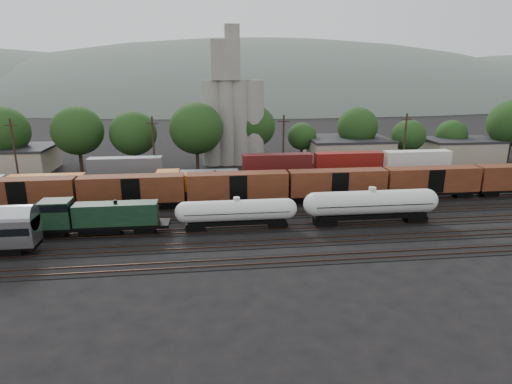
{
  "coord_description": "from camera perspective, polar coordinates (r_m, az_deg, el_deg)",
  "views": [
    {
      "loc": [
        -2.71,
        -56.78,
        19.7
      ],
      "look_at": [
        4.38,
        2.0,
        3.0
      ],
      "focal_mm": 30.0,
      "sensor_mm": 36.0,
      "label": 1
    }
  ],
  "objects": [
    {
      "name": "green_locomotive",
      "position": [
        56.34,
        -21.02,
        -3.07
      ],
      "size": [
        16.77,
        2.96,
        4.44
      ],
      "color": "black",
      "rests_on": "ground"
    },
    {
      "name": "boxcar_string",
      "position": [
        64.04,
        -9.35,
        0.53
      ],
      "size": [
        153.6,
        2.9,
        4.2
      ],
      "color": "black",
      "rests_on": "ground"
    },
    {
      "name": "tree_band",
      "position": [
        93.87,
        1.03,
        8.43
      ],
      "size": [
        165.39,
        22.73,
        13.85
      ],
      "color": "black",
      "rests_on": "ground"
    },
    {
      "name": "utility_poles",
      "position": [
        79.98,
        -4.86,
        5.98
      ],
      "size": [
        122.2,
        0.36,
        12.0
      ],
      "color": "black",
      "rests_on": "ground"
    },
    {
      "name": "tank_car_a",
      "position": [
        54.71,
        -2.59,
        -2.64
      ],
      "size": [
        15.64,
        2.8,
        4.1
      ],
      "color": "silver",
      "rests_on": "ground"
    },
    {
      "name": "industrial_sheds",
      "position": [
        94.08,
        -1.07,
        5.25
      ],
      "size": [
        119.38,
        17.26,
        5.1
      ],
      "color": "#9E937F",
      "rests_on": "ground"
    },
    {
      "name": "tracks",
      "position": [
        60.15,
        -3.92,
        -3.36
      ],
      "size": [
        180.0,
        33.2,
        0.2
      ],
      "color": "black",
      "rests_on": "ground"
    },
    {
      "name": "container_wall",
      "position": [
        75.06,
        -17.3,
        1.89
      ],
      "size": [
        165.96,
        2.6,
        5.8
      ],
      "color": "black",
      "rests_on": "ground"
    },
    {
      "name": "grain_silo",
      "position": [
        93.36,
        -3.22,
        10.54
      ],
      "size": [
        13.4,
        5.0,
        29.0
      ],
      "color": "gray",
      "rests_on": "ground"
    },
    {
      "name": "distant_hills",
      "position": [
        320.44,
        -2.08,
        8.53
      ],
      "size": [
        860.0,
        286.0,
        130.0
      ],
      "color": "#59665B",
      "rests_on": "ground"
    },
    {
      "name": "tank_car_b",
      "position": [
        58.6,
        15.12,
        -1.53
      ],
      "size": [
        18.34,
        3.28,
        4.81
      ],
      "color": "silver",
      "rests_on": "ground"
    },
    {
      "name": "ground",
      "position": [
        60.16,
        -3.92,
        -3.4
      ],
      "size": [
        600.0,
        600.0,
        0.0
      ],
      "primitive_type": "plane",
      "color": "black"
    },
    {
      "name": "orange_locomotive",
      "position": [
        68.98,
        -7.94,
        1.17
      ],
      "size": [
        17.57,
        2.93,
        4.39
      ],
      "color": "black",
      "rests_on": "ground"
    }
  ]
}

